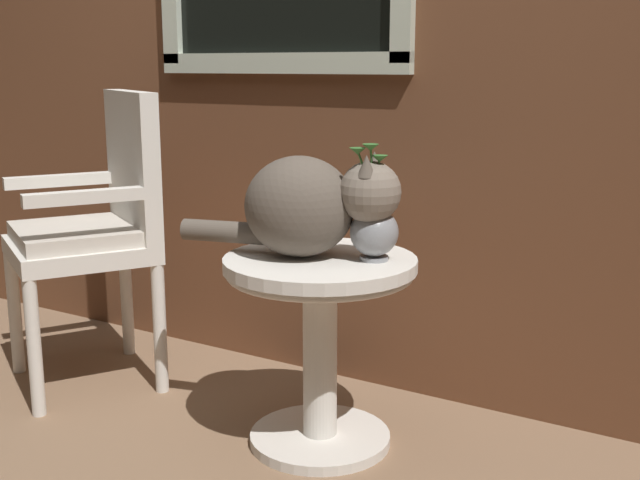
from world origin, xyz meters
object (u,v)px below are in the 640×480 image
Objects in this scene: wicker_chair at (99,220)px; pewter_vase_with_ivy at (374,226)px; cat at (308,205)px; wicker_side_table at (320,316)px.

pewter_vase_with_ivy is (1.05, 0.01, 0.09)m from wicker_chair.
cat is 1.95× the size of pewter_vase_with_ivy.
wicker_chair is (-0.90, 0.04, 0.18)m from wicker_side_table.
cat is 0.19m from pewter_vase_with_ivy.
wicker_side_table is 0.89× the size of cat.
pewter_vase_with_ivy is at bearing 0.73° from wicker_chair.
pewter_vase_with_ivy is (0.18, 0.06, -0.05)m from cat.
wicker_chair reaches higher than wicker_side_table.
wicker_side_table is at bearing -160.94° from pewter_vase_with_ivy.
wicker_chair is at bearing -179.27° from pewter_vase_with_ivy.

